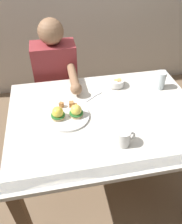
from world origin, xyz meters
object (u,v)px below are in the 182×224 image
at_px(eggs_benedict_plate, 67,114).
at_px(fruit_bowl, 116,82).
at_px(dining_table, 105,127).
at_px(diner_person, 57,80).
at_px(coffee_mug, 123,137).
at_px(water_glass_near, 160,81).
at_px(fork, 94,96).

bearing_deg(eggs_benedict_plate, fruit_bowl, 35.62).
distance_m(eggs_benedict_plate, fruit_bowl, 0.47).
relative_size(dining_table, diner_person, 1.05).
bearing_deg(fruit_bowl, coffee_mug, -101.88).
relative_size(water_glass_near, diner_person, 0.11).
height_order(fork, diner_person, diner_person).
relative_size(eggs_benedict_plate, fruit_bowl, 2.25).
xyz_separation_m(fruit_bowl, fork, (-0.18, -0.10, -0.03)).
height_order(eggs_benedict_plate, water_glass_near, water_glass_near).
distance_m(coffee_mug, fork, 0.45).
xyz_separation_m(coffee_mug, diner_person, (-0.30, 0.84, -0.14)).
height_order(dining_table, water_glass_near, water_glass_near).
relative_size(eggs_benedict_plate, fork, 2.01).
distance_m(dining_table, eggs_benedict_plate, 0.27).
height_order(dining_table, coffee_mug, coffee_mug).
bearing_deg(fruit_bowl, eggs_benedict_plate, -144.38).
height_order(dining_table, fork, fork).
distance_m(coffee_mug, diner_person, 0.91).
bearing_deg(dining_table, fruit_bowl, 64.10).
xyz_separation_m(eggs_benedict_plate, water_glass_near, (0.68, 0.19, 0.03)).
xyz_separation_m(fruit_bowl, diner_person, (-0.41, 0.30, -0.12)).
relative_size(eggs_benedict_plate, coffee_mug, 2.42).
relative_size(dining_table, eggs_benedict_plate, 4.44).
bearing_deg(diner_person, water_glass_near, -28.36).
bearing_deg(coffee_mug, fruit_bowl, 78.12).
distance_m(fruit_bowl, diner_person, 0.53).
relative_size(coffee_mug, water_glass_near, 0.87).
bearing_deg(fruit_bowl, dining_table, -115.90).
height_order(eggs_benedict_plate, diner_person, diner_person).
distance_m(fork, water_glass_near, 0.48).
height_order(dining_table, fruit_bowl, fruit_bowl).
bearing_deg(dining_table, eggs_benedict_plate, 174.01).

